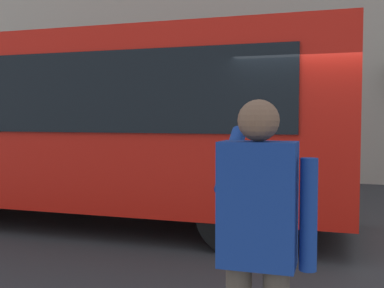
# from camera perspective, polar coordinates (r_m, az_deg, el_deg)

# --- Properties ---
(ground_plane) EXTENTS (60.00, 60.00, 0.00)m
(ground_plane) POSITION_cam_1_polar(r_m,az_deg,el_deg) (6.89, 17.19, -11.65)
(ground_plane) COLOR #2B2B2D
(red_bus) EXTENTS (9.05, 2.54, 3.08)m
(red_bus) POSITION_cam_1_polar(r_m,az_deg,el_deg) (8.16, -14.14, 2.65)
(red_bus) COLOR red
(red_bus) RESTS_ON ground_plane
(pedestrian_photographer) EXTENTS (0.53, 0.52, 1.70)m
(pedestrian_photographer) POSITION_cam_1_polar(r_m,az_deg,el_deg) (2.55, 8.11, -10.75)
(pedestrian_photographer) COLOR #4C4238
(pedestrian_photographer) RESTS_ON sidewalk_curb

